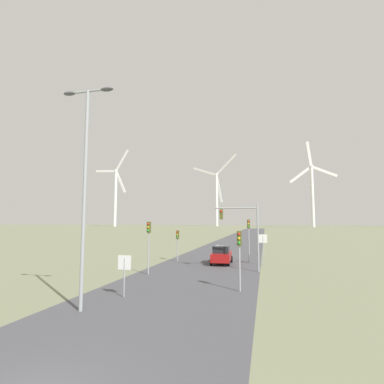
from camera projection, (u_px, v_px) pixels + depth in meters
The scene contains 13 objects.
road_surface at pixel (234, 245), 53.18m from camera, with size 10.00×240.00×0.01m.
streetlamp at pixel (85, 171), 14.89m from camera, with size 2.85×0.32×10.99m.
stop_sign_near at pixel (124, 268), 17.00m from camera, with size 0.81×0.07×2.34m.
stop_sign_far at pixel (263, 244), 29.32m from camera, with size 0.81×0.07×2.96m.
traffic_light_post_near_left at pixel (149, 236), 24.33m from camera, with size 0.28×0.34×4.23m.
traffic_light_post_near_right at pixel (239, 247), 18.47m from camera, with size 0.28×0.33×3.66m.
traffic_light_post_mid_left at pixel (178, 239), 32.07m from camera, with size 0.28×0.34×3.27m.
traffic_light_post_mid_right at pixel (249, 231), 31.24m from camera, with size 0.28×0.34×4.44m.
traffic_light_mast_overhead at pixel (242, 224), 26.00m from camera, with size 3.77×0.35×5.67m.
car_approaching at pixel (222, 255), 29.98m from camera, with size 2.01×4.19×1.83m.
wind_turbine_far_left at pixel (116, 192), 233.99m from camera, with size 30.50×4.44×59.99m.
wind_turbine_left at pixel (217, 193), 246.74m from camera, with size 39.01×12.67×58.37m.
wind_turbine_center at pixel (312, 189), 203.35m from camera, with size 31.42×2.60×59.12m.
Camera 1 is at (5.53, -6.07, 4.29)m, focal length 28.00 mm.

